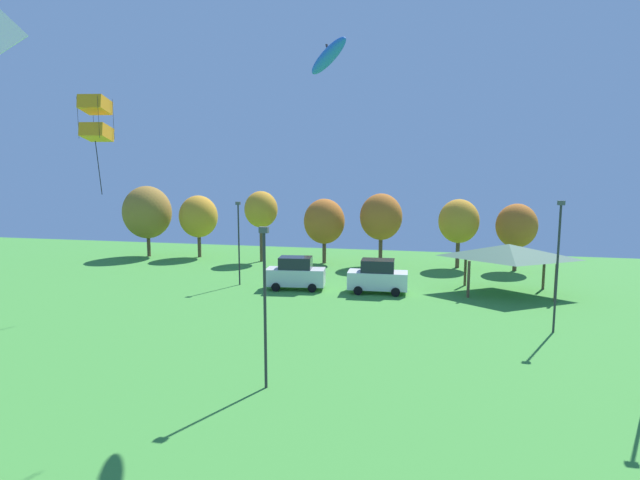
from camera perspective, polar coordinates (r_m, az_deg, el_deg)
name	(u,v)px	position (r m, az deg, el deg)	size (l,w,h in m)	color
kite_flying_0	(96,119)	(34.78, -24.24, 12.53)	(1.76, 1.87, 6.11)	orange
kite_flying_3	(328,56)	(21.97, 0.93, 20.24)	(2.29, 2.31, 1.48)	blue
parked_car_leftmost	(296,273)	(37.40, -2.81, -3.84)	(4.52, 2.31, 2.46)	silver
parked_car_second_from_left	(378,277)	(36.47, 6.61, -4.17)	(4.36, 2.21, 2.45)	silver
park_pavilion	(509,251)	(38.27, 20.76, -1.21)	(7.31, 5.02, 3.60)	brown
light_post_0	(239,238)	(39.01, -9.27, 0.18)	(0.36, 0.20, 6.49)	#2D2D33
light_post_1	(558,260)	(29.56, 25.52, -2.09)	(0.36, 0.20, 7.18)	#2D2D33
light_post_2	(265,299)	(19.91, -6.32, -6.71)	(0.36, 0.20, 6.53)	#2D2D33
treeline_tree_0	(147,212)	(55.08, -19.14, 3.01)	(4.96, 4.96, 7.38)	brown
treeline_tree_1	(198,217)	(53.13, -13.72, 2.61)	(3.95, 3.95, 6.42)	brown
treeline_tree_2	(261,210)	(49.26, -6.75, 3.45)	(3.25, 3.25, 6.95)	brown
treeline_tree_3	(324,221)	(48.01, 0.49, 2.14)	(3.95, 3.95, 6.25)	brown
treeline_tree_4	(381,217)	(46.98, 6.99, 2.63)	(3.95, 3.95, 6.81)	brown
treeline_tree_5	(459,221)	(47.35, 15.57, 2.07)	(3.66, 3.66, 6.33)	brown
treeline_tree_6	(517,226)	(47.38, 21.55, 1.51)	(3.55, 3.55, 6.01)	brown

